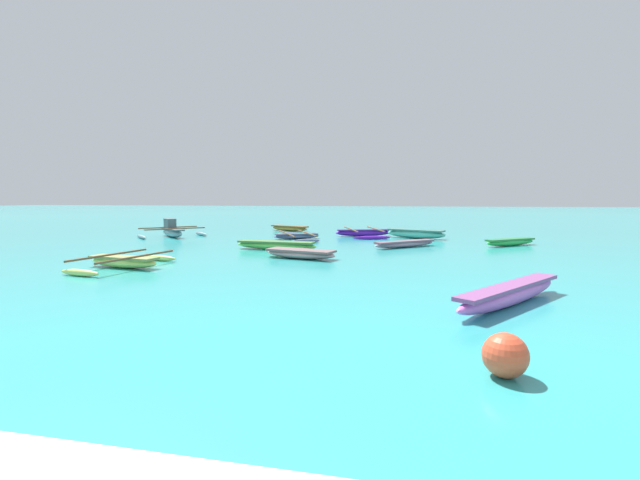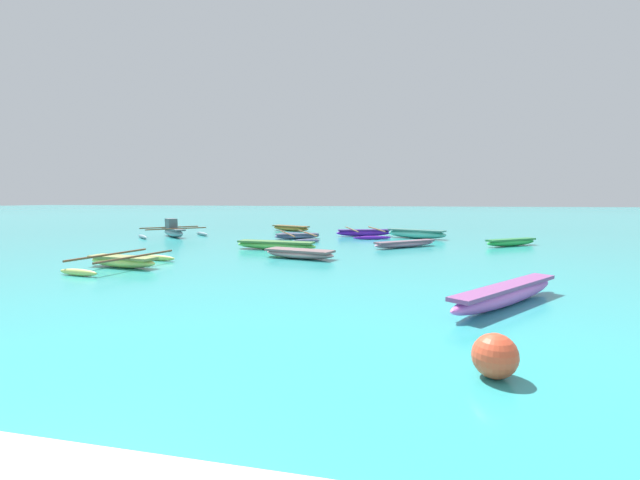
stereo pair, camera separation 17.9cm
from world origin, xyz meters
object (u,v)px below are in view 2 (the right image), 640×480
(moored_boat_10, at_px, (416,234))
(mooring_buoy_1, at_px, (495,356))
(moored_boat_4, at_px, (299,253))
(moored_boat_8, at_px, (276,245))
(moored_boat_1, at_px, (405,244))
(moored_boat_7, at_px, (364,233))
(moored_boat_0, at_px, (123,261))
(moored_boat_3, at_px, (291,228))
(moored_boat_6, at_px, (297,236))
(moored_boat_5, at_px, (173,231))
(moored_boat_9, at_px, (506,294))
(moored_boat_2, at_px, (511,242))

(moored_boat_10, bearing_deg, mooring_buoy_1, -63.85)
(moored_boat_4, xyz_separation_m, moored_boat_8, (-1.70, 2.36, 0.02))
(moored_boat_1, distance_m, moored_boat_7, 5.84)
(moored_boat_0, xyz_separation_m, moored_boat_3, (0.88, 15.91, 0.01))
(moored_boat_1, height_order, moored_boat_6, moored_boat_6)
(moored_boat_4, distance_m, mooring_buoy_1, 10.88)
(moored_boat_3, bearing_deg, moored_boat_0, -66.85)
(moored_boat_6, relative_size, moored_boat_8, 1.27)
(moored_boat_6, distance_m, moored_boat_8, 4.94)
(moored_boat_6, relative_size, mooring_buoy_1, 8.49)
(moored_boat_5, xyz_separation_m, moored_boat_7, (10.64, 2.77, -0.13))
(moored_boat_9, bearing_deg, moored_boat_2, 24.38)
(moored_boat_2, relative_size, moored_boat_10, 0.79)
(moored_boat_3, bearing_deg, moored_boat_9, -35.07)
(moored_boat_0, height_order, moored_boat_7, moored_boat_7)
(moored_boat_0, relative_size, moored_boat_1, 1.24)
(moored_boat_9, relative_size, moored_boat_10, 1.06)
(moored_boat_1, distance_m, moored_boat_2, 5.07)
(moored_boat_10, bearing_deg, moored_boat_4, -91.57)
(moored_boat_9, bearing_deg, moored_boat_1, 48.94)
(moored_boat_0, relative_size, moored_boat_6, 0.76)
(moored_boat_10, height_order, mooring_buoy_1, mooring_buoy_1)
(moored_boat_7, bearing_deg, moored_boat_6, -162.16)
(moored_boat_6, relative_size, moored_boat_9, 1.30)
(moored_boat_1, distance_m, moored_boat_6, 6.45)
(moored_boat_3, relative_size, moored_boat_8, 0.83)
(moored_boat_2, bearing_deg, moored_boat_6, 136.09)
(moored_boat_7, relative_size, mooring_buoy_1, 8.60)
(moored_boat_4, relative_size, moored_boat_8, 0.79)
(moored_boat_1, bearing_deg, mooring_buoy_1, -126.69)
(moored_boat_1, height_order, moored_boat_9, moored_boat_9)
(moored_boat_0, relative_size, moored_boat_2, 1.34)
(moored_boat_7, height_order, mooring_buoy_1, mooring_buoy_1)
(moored_boat_7, xyz_separation_m, mooring_buoy_1, (3.86, -19.37, 0.07))
(moored_boat_1, relative_size, moored_boat_2, 1.08)
(moored_boat_0, xyz_separation_m, moored_boat_7, (6.19, 12.97, 0.01))
(moored_boat_8, height_order, moored_boat_9, moored_boat_9)
(moored_boat_8, bearing_deg, moored_boat_10, 54.37)
(moored_boat_8, bearing_deg, moored_boat_2, 26.20)
(moored_boat_3, height_order, moored_boat_8, moored_boat_8)
(moored_boat_9, bearing_deg, moored_boat_10, 43.13)
(moored_boat_2, bearing_deg, moored_boat_9, -139.57)
(moored_boat_6, bearing_deg, moored_boat_3, 82.58)
(moored_boat_9, bearing_deg, moored_boat_4, 82.48)
(moored_boat_3, bearing_deg, moored_boat_2, -1.34)
(moored_boat_6, distance_m, moored_boat_10, 6.56)
(moored_boat_2, bearing_deg, moored_boat_4, 178.16)
(moored_boat_8, bearing_deg, moored_boat_5, 154.97)
(moored_boat_1, height_order, moored_boat_7, moored_boat_7)
(moored_boat_0, height_order, moored_boat_4, moored_boat_0)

